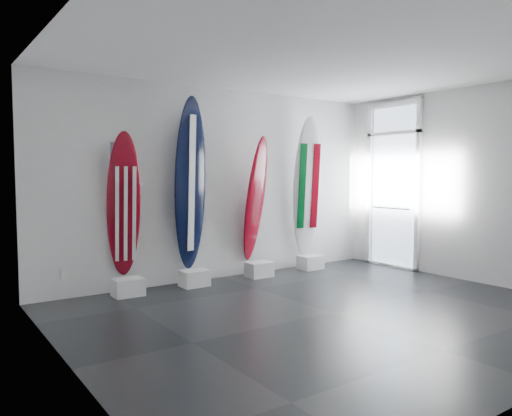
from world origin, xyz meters
TOP-DOWN VIEW (x-y plane):
  - floor at (0.00, 0.00)m, footprint 6.00×6.00m
  - ceiling at (0.00, 0.00)m, footprint 6.00×6.00m
  - wall_back at (0.00, 2.50)m, footprint 6.00×0.00m
  - wall_left at (-3.00, 0.00)m, footprint 0.00×5.00m
  - wall_right at (3.00, 0.00)m, footprint 0.00×5.00m
  - display_block_usa at (-1.70, 2.18)m, footprint 0.40×0.30m
  - surfboard_usa at (-1.70, 2.28)m, footprint 0.53×0.49m
  - display_block_navy at (-0.68, 2.18)m, footprint 0.40×0.30m
  - surfboard_navy at (-0.68, 2.28)m, footprint 0.60×0.30m
  - display_block_swiss at (0.49, 2.18)m, footprint 0.40×0.30m
  - surfboard_swiss at (0.49, 2.28)m, footprint 0.57×0.53m
  - display_block_italy at (1.59, 2.18)m, footprint 0.40×0.30m
  - surfboard_italy at (1.59, 2.28)m, footprint 0.59×0.40m
  - wall_outlet at (-2.45, 2.48)m, footprint 0.09×0.02m
  - glass_door at (2.97, 1.55)m, footprint 0.12×1.16m
  - balcony at (4.30, 1.55)m, footprint 2.80×2.20m

SIDE VIEW (x-z plane):
  - floor at x=0.00m, z-range 0.00..0.00m
  - display_block_usa at x=-1.70m, z-range 0.00..0.24m
  - display_block_navy at x=-0.68m, z-range 0.00..0.24m
  - display_block_swiss at x=0.49m, z-range 0.00..0.24m
  - display_block_italy at x=1.59m, z-range 0.00..0.24m
  - wall_outlet at x=-2.45m, z-range 0.28..0.41m
  - balcony at x=4.30m, z-range -0.10..1.10m
  - surfboard_usa at x=-1.70m, z-range 0.23..2.24m
  - surfboard_swiss at x=0.49m, z-range 0.23..2.27m
  - glass_door at x=2.97m, z-range 0.00..2.85m
  - surfboard_italy at x=1.59m, z-range 0.24..2.65m
  - wall_back at x=0.00m, z-range -1.50..4.50m
  - wall_left at x=-3.00m, z-range -1.00..4.00m
  - wall_right at x=3.00m, z-range -1.00..4.00m
  - surfboard_navy at x=-0.68m, z-range 0.24..2.80m
  - ceiling at x=0.00m, z-range 3.00..3.00m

